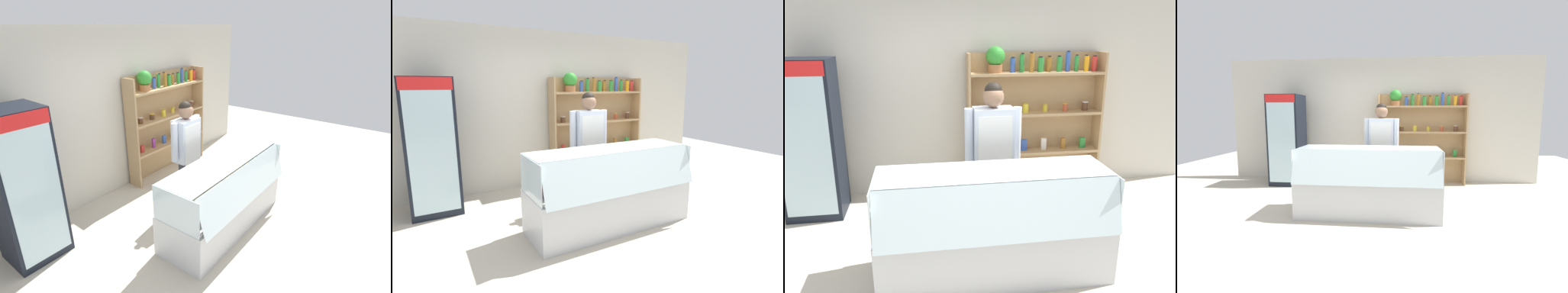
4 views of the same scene
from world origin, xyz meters
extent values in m
plane|color=beige|center=(0.00, 0.00, 0.00)|extent=(12.00, 12.00, 0.00)
cube|color=beige|center=(0.00, 2.08, 1.35)|extent=(6.80, 0.10, 2.70)
cube|color=black|center=(-1.92, 1.55, 0.94)|extent=(0.65, 0.58, 1.89)
cube|color=silver|center=(-1.92, 1.26, 0.94)|extent=(0.57, 0.01, 1.69)
cube|color=red|center=(-1.92, 1.26, 1.80)|extent=(0.61, 0.01, 0.16)
cylinder|color=#2D8C38|center=(-2.12, 1.32, 0.32)|extent=(0.06, 0.06, 0.15)
cylinder|color=orange|center=(-1.99, 1.32, 0.33)|extent=(0.06, 0.06, 0.16)
cylinder|color=purple|center=(-1.86, 1.32, 0.32)|extent=(0.05, 0.05, 0.15)
cylinder|color=purple|center=(-1.72, 1.32, 0.34)|extent=(0.07, 0.07, 0.17)
cylinder|color=#9E6623|center=(-2.12, 1.32, 0.84)|extent=(0.06, 0.06, 0.18)
cylinder|color=purple|center=(-1.99, 1.32, 0.82)|extent=(0.06, 0.06, 0.16)
cylinder|color=purple|center=(-1.86, 1.32, 0.84)|extent=(0.07, 0.07, 0.18)
cylinder|color=#9E6623|center=(-1.72, 1.32, 0.86)|extent=(0.07, 0.07, 0.22)
cylinder|color=#2D8C38|center=(-2.12, 1.32, 1.34)|extent=(0.07, 0.07, 0.19)
cylinder|color=orange|center=(-1.99, 1.32, 1.34)|extent=(0.05, 0.05, 0.20)
cylinder|color=purple|center=(-1.86, 1.32, 1.35)|extent=(0.07, 0.07, 0.21)
cylinder|color=red|center=(-1.72, 1.32, 1.33)|extent=(0.06, 0.06, 0.18)
cube|color=tan|center=(0.91, 1.98, 0.96)|extent=(1.84, 0.02, 1.91)
cube|color=tan|center=(0.00, 1.84, 0.96)|extent=(0.03, 0.28, 1.91)
cube|color=tan|center=(1.81, 1.84, 0.96)|extent=(0.03, 0.28, 1.91)
cube|color=tan|center=(0.91, 1.84, 0.57)|extent=(1.78, 0.28, 0.04)
cube|color=tan|center=(0.91, 1.84, 1.11)|extent=(1.78, 0.28, 0.04)
cube|color=tan|center=(0.91, 1.84, 1.64)|extent=(1.78, 0.28, 0.04)
cylinder|color=#996038|center=(0.35, 1.84, 1.72)|extent=(0.18, 0.18, 0.11)
sphere|color=#2D8C2D|center=(0.35, 1.84, 1.87)|extent=(0.25, 0.25, 0.25)
cylinder|color=#3356B2|center=(0.58, 1.85, 1.75)|extent=(0.07, 0.07, 0.18)
cylinder|color=black|center=(0.58, 1.84, 1.85)|extent=(0.04, 0.04, 0.02)
cylinder|color=#2D8C38|center=(0.71, 1.86, 1.78)|extent=(0.06, 0.06, 0.23)
cylinder|color=black|center=(0.71, 1.84, 1.90)|extent=(0.04, 0.04, 0.02)
cylinder|color=#9E6623|center=(0.83, 1.81, 1.78)|extent=(0.06, 0.06, 0.24)
cylinder|color=black|center=(0.83, 1.84, 1.91)|extent=(0.04, 0.04, 0.02)
cylinder|color=#2D8C38|center=(0.95, 1.83, 1.76)|extent=(0.08, 0.08, 0.19)
cylinder|color=black|center=(0.95, 1.84, 1.86)|extent=(0.05, 0.05, 0.02)
cylinder|color=#9E6623|center=(1.07, 1.86, 1.76)|extent=(0.07, 0.07, 0.19)
cylinder|color=black|center=(1.07, 1.84, 1.86)|extent=(0.04, 0.04, 0.02)
cylinder|color=#2D8C38|center=(1.21, 1.83, 1.76)|extent=(0.07, 0.07, 0.19)
cylinder|color=black|center=(1.21, 1.84, 1.86)|extent=(0.05, 0.05, 0.02)
cylinder|color=#3356B2|center=(1.33, 1.85, 1.79)|extent=(0.06, 0.06, 0.25)
cylinder|color=black|center=(1.33, 1.84, 1.92)|extent=(0.04, 0.04, 0.02)
cylinder|color=#2D8C38|center=(1.45, 1.85, 1.76)|extent=(0.06, 0.06, 0.20)
cylinder|color=black|center=(1.45, 1.84, 1.87)|extent=(0.04, 0.04, 0.02)
cylinder|color=orange|center=(1.58, 1.82, 1.76)|extent=(0.06, 0.06, 0.20)
cylinder|color=black|center=(1.58, 1.84, 1.87)|extent=(0.04, 0.04, 0.02)
cylinder|color=red|center=(1.70, 1.85, 1.76)|extent=(0.07, 0.07, 0.19)
cylinder|color=black|center=(1.70, 1.84, 1.86)|extent=(0.05, 0.05, 0.02)
cylinder|color=brown|center=(0.20, 1.83, 1.18)|extent=(0.09, 0.09, 0.10)
cylinder|color=silver|center=(0.20, 1.84, 1.23)|extent=(0.09, 0.09, 0.01)
cylinder|color=brown|center=(0.49, 1.85, 1.17)|extent=(0.09, 0.09, 0.09)
cylinder|color=gold|center=(0.49, 1.84, 1.23)|extent=(0.09, 0.09, 0.01)
cylinder|color=yellow|center=(0.77, 1.83, 1.18)|extent=(0.08, 0.08, 0.11)
cylinder|color=gold|center=(0.77, 1.84, 1.25)|extent=(0.08, 0.08, 0.01)
cylinder|color=yellow|center=(1.05, 1.86, 1.18)|extent=(0.06, 0.06, 0.10)
cylinder|color=gold|center=(1.05, 1.84, 1.23)|extent=(0.07, 0.07, 0.01)
cylinder|color=#BF4C2D|center=(1.33, 1.83, 1.18)|extent=(0.07, 0.07, 0.10)
cylinder|color=gold|center=(1.33, 1.84, 1.23)|extent=(0.07, 0.07, 0.01)
cylinder|color=brown|center=(1.62, 1.85, 1.18)|extent=(0.08, 0.08, 0.11)
cylinder|color=silver|center=(1.62, 1.84, 1.25)|extent=(0.08, 0.08, 0.01)
cube|color=red|center=(0.20, 1.84, 0.66)|extent=(0.06, 0.04, 0.13)
cube|color=purple|center=(0.48, 1.84, 0.68)|extent=(0.06, 0.04, 0.18)
cube|color=#3356B2|center=(0.77, 1.84, 0.67)|extent=(0.08, 0.04, 0.15)
cube|color=silver|center=(1.05, 1.84, 0.67)|extent=(0.07, 0.05, 0.16)
cube|color=#9E6623|center=(1.33, 1.84, 0.67)|extent=(0.06, 0.04, 0.15)
cube|color=#2D8C38|center=(1.61, 1.84, 0.66)|extent=(0.08, 0.05, 0.14)
cube|color=silver|center=(-0.01, 0.00, 0.28)|extent=(2.08, 0.72, 0.55)
cube|color=white|center=(-0.01, 0.00, 0.57)|extent=(2.02, 0.66, 0.03)
cube|color=silver|center=(-0.01, -0.34, 0.78)|extent=(2.04, 0.16, 0.47)
cube|color=silver|center=(-0.01, 0.05, 1.00)|extent=(2.04, 0.56, 0.01)
cube|color=silver|center=(-1.04, 0.00, 0.78)|extent=(0.01, 0.68, 0.45)
cube|color=silver|center=(1.02, 0.00, 0.78)|extent=(0.01, 0.68, 0.45)
cube|color=beige|center=(-0.88, 0.08, 0.61)|extent=(0.16, 0.10, 0.05)
cube|color=white|center=(-0.88, -0.13, 0.61)|extent=(0.05, 0.03, 0.02)
cube|color=beige|center=(-0.67, 0.08, 0.61)|extent=(0.16, 0.13, 0.05)
cube|color=white|center=(-0.67, -0.13, 0.61)|extent=(0.05, 0.03, 0.02)
cube|color=tan|center=(-0.45, 0.08, 0.61)|extent=(0.16, 0.10, 0.06)
cube|color=white|center=(-0.45, -0.13, 0.61)|extent=(0.05, 0.03, 0.02)
cube|color=tan|center=(-0.23, 0.08, 0.61)|extent=(0.16, 0.13, 0.05)
cube|color=white|center=(-0.23, -0.13, 0.61)|extent=(0.05, 0.03, 0.02)
cube|color=beige|center=(-0.01, 0.08, 0.61)|extent=(0.16, 0.13, 0.05)
cube|color=white|center=(-0.01, -0.13, 0.61)|extent=(0.05, 0.03, 0.02)
cube|color=beige|center=(0.21, 0.08, 0.61)|extent=(0.16, 0.12, 0.05)
cube|color=white|center=(0.21, -0.13, 0.61)|extent=(0.05, 0.03, 0.02)
cube|color=tan|center=(0.43, 0.08, 0.61)|extent=(0.17, 0.12, 0.05)
cube|color=white|center=(0.43, -0.13, 0.61)|extent=(0.05, 0.03, 0.02)
cube|color=tan|center=(0.64, 0.08, 0.61)|extent=(0.16, 0.12, 0.06)
cube|color=white|center=(0.64, -0.13, 0.61)|extent=(0.05, 0.03, 0.02)
cube|color=tan|center=(0.86, 0.08, 0.61)|extent=(0.16, 0.13, 0.06)
cube|color=white|center=(0.86, -0.13, 0.61)|extent=(0.05, 0.03, 0.02)
cylinder|color=#C1706B|center=(-0.87, -0.11, 0.66)|extent=(0.20, 0.18, 0.15)
cylinder|color=tan|center=(-0.65, -0.11, 0.64)|extent=(0.18, 0.13, 0.12)
cylinder|color=white|center=(0.51, -0.09, 0.69)|extent=(0.07, 0.07, 0.22)
cylinder|color=white|center=(0.61, -0.09, 0.70)|extent=(0.07, 0.07, 0.23)
cylinder|color=#2D2D38|center=(0.03, 0.78, 0.39)|extent=(0.13, 0.13, 0.78)
cylinder|color=#2D2D38|center=(0.22, 0.78, 0.39)|extent=(0.13, 0.13, 0.78)
cube|color=silver|center=(0.13, 0.78, 1.10)|extent=(0.42, 0.24, 0.64)
cube|color=white|center=(0.13, 0.65, 0.75)|extent=(0.35, 0.01, 1.20)
cylinder|color=silver|center=(-0.13, 0.78, 1.13)|extent=(0.09, 0.09, 0.58)
cylinder|color=silver|center=(0.38, 0.78, 1.13)|extent=(0.09, 0.09, 0.58)
sphere|color=#8C664C|center=(0.13, 0.78, 1.53)|extent=(0.22, 0.22, 0.22)
sphere|color=black|center=(0.13, 0.79, 1.59)|extent=(0.19, 0.19, 0.19)
camera|label=1|loc=(-3.18, -1.91, 2.71)|focal=28.00mm
camera|label=2|loc=(-2.05, -3.07, 1.78)|focal=28.00mm
camera|label=3|loc=(-0.62, -3.04, 2.19)|focal=35.00mm
camera|label=4|loc=(0.42, -3.76, 1.51)|focal=24.00mm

